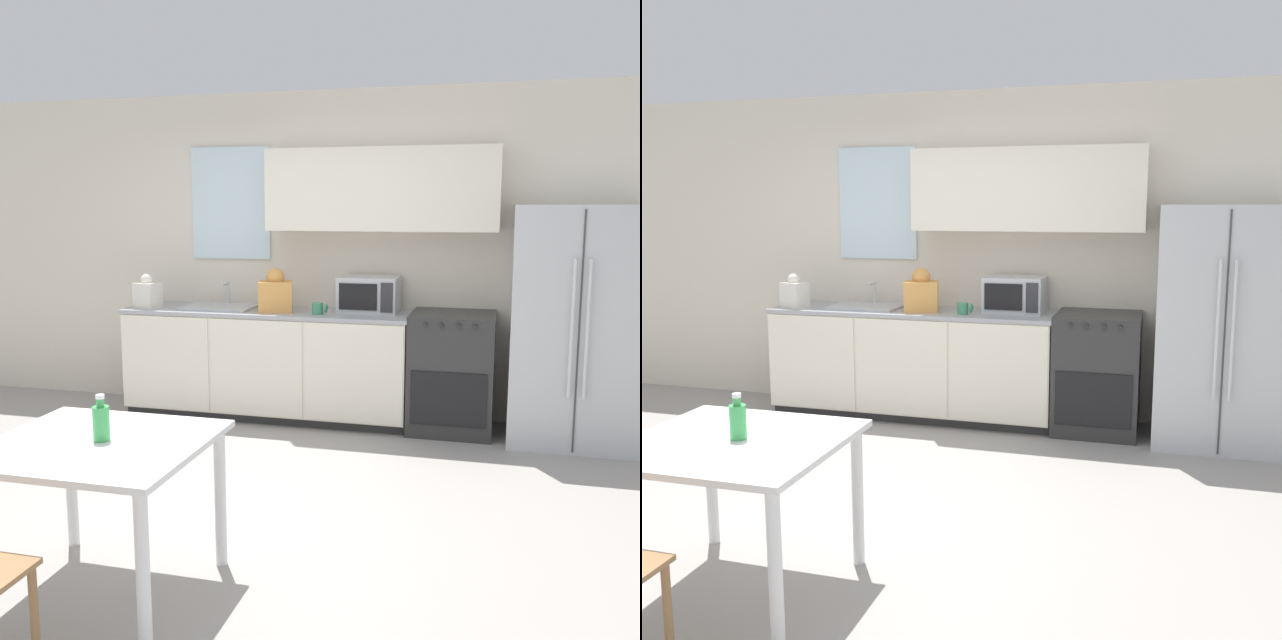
{
  "view_description": "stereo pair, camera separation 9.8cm",
  "coord_description": "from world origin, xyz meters",
  "views": [
    {
      "loc": [
        1.52,
        -3.71,
        1.74
      ],
      "look_at": [
        0.42,
        0.53,
        1.05
      ],
      "focal_mm": 40.0,
      "sensor_mm": 36.0,
      "label": 1
    },
    {
      "loc": [
        1.61,
        -3.69,
        1.74
      ],
      "look_at": [
        0.42,
        0.53,
        1.05
      ],
      "focal_mm": 40.0,
      "sensor_mm": 36.0,
      "label": 2
    }
  ],
  "objects": [
    {
      "name": "coffee_mug",
      "position": [
        0.11,
        1.69,
        0.95
      ],
      "size": [
        0.12,
        0.09,
        0.09
      ],
      "color": "#3F8C66",
      "rests_on": "kitchen_counter"
    },
    {
      "name": "refrigerator",
      "position": [
        2.04,
        1.78,
        0.88
      ],
      "size": [
        0.91,
        0.76,
        1.76
      ],
      "color": "silver",
      "rests_on": "ground_plane"
    },
    {
      "name": "microwave",
      "position": [
        0.47,
        1.92,
        1.05
      ],
      "size": [
        0.47,
        0.38,
        0.29
      ],
      "color": "#B7BABC",
      "rests_on": "kitchen_counter"
    },
    {
      "name": "dining_table",
      "position": [
        -0.19,
        -1.04,
        0.62
      ],
      "size": [
        0.95,
        0.89,
        0.72
      ],
      "color": "white",
      "rests_on": "ground_plane"
    },
    {
      "name": "oven_range",
      "position": [
        1.15,
        1.83,
        0.47
      ],
      "size": [
        0.65,
        0.63,
        0.93
      ],
      "color": "#2D2D2D",
      "rests_on": "ground_plane"
    },
    {
      "name": "wall_back",
      "position": [
        0.08,
        2.14,
        1.44
      ],
      "size": [
        12.0,
        0.38,
        2.7
      ],
      "color": "beige",
      "rests_on": "ground_plane"
    },
    {
      "name": "grocery_bag_1",
      "position": [
        -1.38,
        1.68,
        1.03
      ],
      "size": [
        0.23,
        0.21,
        0.29
      ],
      "rotation": [
        0.0,
        0.0,
        -0.26
      ],
      "color": "silver",
      "rests_on": "kitchen_counter"
    },
    {
      "name": "drink_bottle",
      "position": [
        -0.18,
        -1.02,
        0.81
      ],
      "size": [
        0.07,
        0.07,
        0.21
      ],
      "color": "#3FB259",
      "rests_on": "dining_table"
    },
    {
      "name": "ground_plane",
      "position": [
        0.0,
        0.0,
        0.0
      ],
      "size": [
        12.0,
        12.0,
        0.0
      ],
      "primitive_type": "plane",
      "color": "gray"
    },
    {
      "name": "kitchen_sink",
      "position": [
        -0.79,
        1.84,
        0.92
      ],
      "size": [
        0.59,
        0.45,
        0.2
      ],
      "color": "#B7BABC",
      "rests_on": "kitchen_counter"
    },
    {
      "name": "kitchen_counter",
      "position": [
        -0.37,
        1.83,
        0.46
      ],
      "size": [
        2.4,
        0.63,
        0.91
      ],
      "color": "#333333",
      "rests_on": "ground_plane"
    },
    {
      "name": "grocery_bag_0",
      "position": [
        -0.27,
        1.76,
        1.06
      ],
      "size": [
        0.32,
        0.3,
        0.36
      ],
      "rotation": [
        0.0,
        0.0,
        0.28
      ],
      "color": "#DB994C",
      "rests_on": "kitchen_counter"
    }
  ]
}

